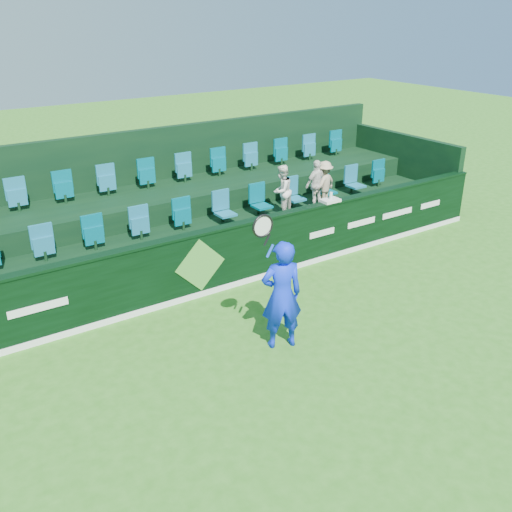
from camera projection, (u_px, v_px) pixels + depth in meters
ground at (328, 398)px, 8.49m from camera, size 60.00×60.00×0.00m
sponsor_hoarding at (198, 264)px, 11.26m from camera, size 16.00×0.25×1.35m
stand_tier_front at (174, 258)px, 12.21m from camera, size 16.00×2.00×0.80m
stand_tier_back at (137, 222)px, 13.55m from camera, size 16.00×1.80×1.30m
stand_rear at (128, 194)px, 13.66m from camera, size 16.00×4.10×2.60m
seat_row_front at (163, 222)px, 12.23m from camera, size 13.50×0.50×0.60m
seat_row_back at (129, 180)px, 13.40m from camera, size 13.50×0.50×0.60m
tennis_player at (281, 294)px, 9.44m from camera, size 1.12×0.66×2.57m
spectator_left at (282, 191)px, 13.28m from camera, size 0.73×0.66×1.22m
spectator_middle at (317, 184)px, 13.83m from camera, size 0.72×0.34×1.19m
spectator_right at (324, 184)px, 13.96m from camera, size 0.82×0.61×1.13m
towel at (330, 200)px, 12.71m from camera, size 0.43×0.28×0.06m
drinks_bottle at (331, 197)px, 12.68m from camera, size 0.07×0.07×0.22m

